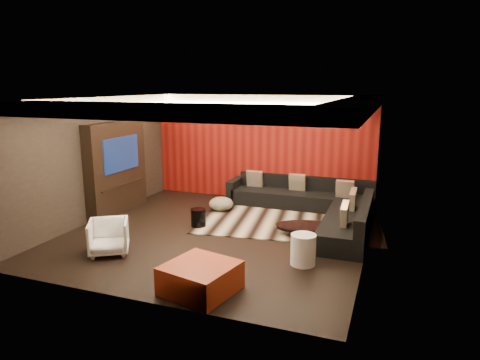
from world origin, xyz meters
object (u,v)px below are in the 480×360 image
at_px(coffee_table, 304,230).
at_px(armchair, 109,237).
at_px(white_side_table, 303,250).
at_px(orange_ottoman, 200,278).
at_px(sectional_sofa, 316,206).
at_px(drum_stool, 198,217).

bearing_deg(coffee_table, armchair, -145.13).
relative_size(white_side_table, orange_ottoman, 0.56).
bearing_deg(sectional_sofa, drum_stool, -145.15).
relative_size(drum_stool, orange_ottoman, 0.40).
relative_size(coffee_table, armchair, 1.70).
height_order(white_side_table, sectional_sofa, sectional_sofa).
bearing_deg(coffee_table, orange_ottoman, -107.84).
height_order(coffee_table, sectional_sofa, sectional_sofa).
distance_m(drum_stool, sectional_sofa, 2.78).
xyz_separation_m(orange_ottoman, sectional_sofa, (0.95, 4.28, 0.05)).
height_order(drum_stool, sectional_sofa, sectional_sofa).
distance_m(coffee_table, orange_ottoman, 3.12).
xyz_separation_m(white_side_table, armchair, (-3.46, -0.74, 0.05)).
relative_size(white_side_table, armchair, 0.77).
relative_size(coffee_table, orange_ottoman, 1.24).
bearing_deg(drum_stool, coffee_table, 6.95).
relative_size(coffee_table, sectional_sofa, 0.33).
bearing_deg(orange_ottoman, white_side_table, 50.53).
xyz_separation_m(coffee_table, white_side_table, (0.28, -1.47, 0.15)).
height_order(white_side_table, armchair, armchair).
distance_m(coffee_table, drum_stool, 2.31).
bearing_deg(orange_ottoman, drum_stool, 116.33).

